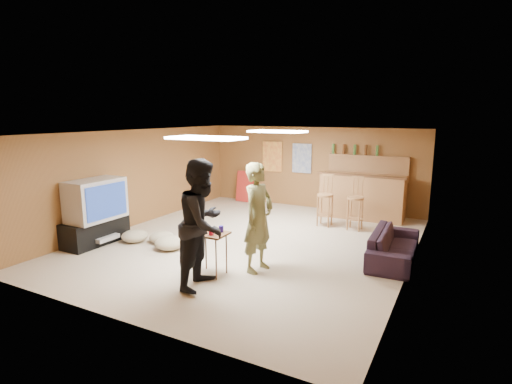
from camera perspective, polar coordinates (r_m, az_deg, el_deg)
The scene contains 32 objects.
ground at distance 8.11m, azimuth -0.67°, elevation -7.19°, with size 7.00×7.00×0.00m, color tan.
ceiling at distance 7.71m, azimuth -0.70°, elevation 8.53°, with size 6.00×7.00×0.02m, color silver.
wall_back at distance 11.00m, azimuth 8.07°, elevation 3.44°, with size 6.00×0.02×2.20m, color brown.
wall_front at distance 5.13m, azimuth -19.81°, elevation -5.94°, with size 6.00×0.02×2.20m, color brown.
wall_left at distance 9.62m, azimuth -16.59°, elevation 1.99°, with size 0.02×7.00×2.20m, color brown.
wall_right at distance 6.95m, azimuth 21.60°, elevation -1.69°, with size 0.02×7.00×2.20m, color brown.
tv_stand at distance 8.60m, azimuth -21.92°, elevation -5.21°, with size 0.55×1.30×0.50m, color black.
dvd_box at distance 8.47m, azimuth -20.90°, elevation -6.09°, with size 0.35×0.50×0.08m, color #B2B2B7.
tv_body at distance 8.40m, azimuth -21.93°, elevation -1.02°, with size 0.60×1.10×0.80m, color #B2B2B7.
tv_screen at distance 8.17m, azimuth -20.52°, elevation -1.24°, with size 0.02×0.95×0.65m, color navy.
bar_counter at distance 10.16m, azimuth 14.90°, elevation -0.61°, with size 2.00×0.60×1.10m, color brown.
bar_lip at distance 9.82m, azimuth 14.72°, elevation 2.27°, with size 2.10×0.12×0.05m, color #472A16.
bar_shelf at distance 10.45m, azimuth 15.72°, elevation 4.94°, with size 2.00×0.18×0.05m, color brown.
bar_backing at distance 10.51m, azimuth 15.66°, elevation 3.32°, with size 2.00×0.14×0.60m, color brown.
poster_left at distance 11.40m, azimuth 2.34°, elevation 5.06°, with size 0.60×0.03×0.85m, color #BF3F26.
poster_right at distance 11.04m, azimuth 6.57°, elevation 4.81°, with size 0.55×0.03×0.80m, color #334C99.
folding_chair_stack at distance 11.75m, azimuth -1.56°, elevation 0.82°, with size 0.50×0.14×0.90m, color red.
ceiling_panel_front at distance 6.44m, azimuth -7.15°, elevation 7.67°, with size 1.20×0.60×0.04m, color white.
ceiling_panel_back at distance 8.79m, azimuth 3.08°, elevation 8.63°, with size 1.20×0.60×0.04m, color white.
person_olive at distance 6.46m, azimuth 0.32°, elevation -3.68°, with size 0.65×0.43×1.79m, color olive.
person_black at distance 5.93m, azimuth -7.57°, elevation -4.50°, with size 0.93×0.73×1.92m, color black.
sofa at distance 7.49m, azimuth 19.11°, elevation -7.26°, with size 1.83×0.71×0.53m, color black.
tray_table at distance 6.50m, azimuth -6.47°, elevation -8.73°, with size 0.53×0.43×0.69m, color #472A16.
cup_red_near at distance 6.49m, azimuth -7.39°, elevation -5.03°, with size 0.09×0.09×0.12m, color red.
cup_red_far at distance 6.27m, azimuth -6.42°, elevation -5.62°, with size 0.08×0.08×0.11m, color red.
cup_blue at distance 6.40m, azimuth -4.99°, elevation -5.28°, with size 0.08×0.08×0.10m, color navy.
bar_stool_left at distance 9.28m, azimuth 9.84°, elevation -1.19°, with size 0.38×0.38×1.19m, color brown, non-canonical shape.
bar_stool_right at distance 9.10m, azimuth 14.00°, elevation -1.81°, with size 0.36×0.36×1.13m, color brown, non-canonical shape.
cushion_near_tv at distance 7.86m, azimuth -12.26°, elevation -7.11°, with size 0.56×0.56×0.25m, color gray.
cushion_mid at distance 8.29m, azimuth -13.34°, elevation -6.31°, with size 0.49×0.49×0.22m, color gray.
cushion_far at distance 8.48m, azimuth -16.94°, elevation -6.03°, with size 0.53×0.53×0.24m, color gray.
bottle_row at distance 10.49m, azimuth 13.92°, elevation 5.90°, with size 1.20×0.08×0.26m, color #3F7233, non-canonical shape.
Camera 1 is at (3.68, -6.77, 2.55)m, focal length 28.00 mm.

